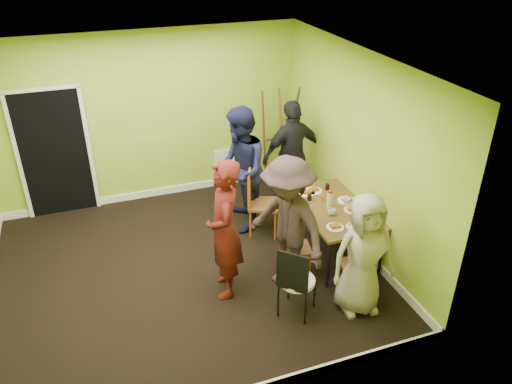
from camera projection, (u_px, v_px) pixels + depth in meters
ground at (186, 270)px, 6.83m from camera, size 5.00×5.00×0.00m
room_walls at (178, 206)px, 6.38m from camera, size 5.04×4.54×2.82m
dining_table at (333, 210)px, 6.87m from camera, size 0.90×1.50×0.75m
chair_left_far at (258, 198)px, 7.38m from camera, size 0.57×0.57×1.05m
chair_left_near at (292, 244)px, 6.55m from camera, size 0.41×0.41×0.84m
chair_back_end at (294, 172)px, 8.06m from camera, size 0.43×0.49×0.90m
chair_front_end at (359, 264)px, 6.09m from camera, size 0.46×0.46×0.92m
chair_bentwood at (296, 279)px, 5.80m from camera, size 0.54×0.54×0.98m
easel at (278, 137)px, 8.72m from camera, size 0.71×0.67×1.77m
plate_near_left at (306, 193)px, 7.17m from camera, size 0.25×0.25×0.01m
plate_near_right at (335, 227)px, 6.38m from camera, size 0.23×0.23×0.01m
plate_far_back at (314, 191)px, 7.23m from camera, size 0.25×0.25×0.01m
plate_far_front at (354, 227)px, 6.39m from camera, size 0.21×0.21×0.01m
plate_wall_back at (347, 201)px, 6.97m from camera, size 0.27×0.27×0.01m
plate_wall_front at (352, 210)px, 6.76m from camera, size 0.22×0.22×0.01m
thermos at (330, 200)px, 6.79m from camera, size 0.07×0.07×0.22m
blue_bottle at (365, 212)px, 6.55m from camera, size 0.08×0.08×0.18m
orange_bottle at (322, 198)px, 6.97m from camera, size 0.04×0.04×0.09m
glass_mid at (309, 197)px, 6.99m from camera, size 0.06×0.06×0.08m
glass_back at (327, 187)px, 7.26m from camera, size 0.06×0.06×0.09m
glass_front at (361, 218)px, 6.50m from camera, size 0.07×0.07×0.10m
cup_a at (332, 212)px, 6.64m from camera, size 0.11×0.11×0.09m
cup_b at (346, 202)px, 6.87m from camera, size 0.11×0.11×0.10m
person_standing at (224, 230)px, 6.03m from camera, size 0.57×0.75×1.83m
person_left_far at (240, 170)px, 7.37m from camera, size 0.89×1.05×1.91m
person_left_near at (287, 225)px, 6.15m from camera, size 1.09×1.34×1.81m
person_back_end at (292, 155)px, 8.00m from camera, size 1.10×0.58×1.80m
person_front_end at (363, 255)px, 5.80m from camera, size 0.82×0.58×1.57m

